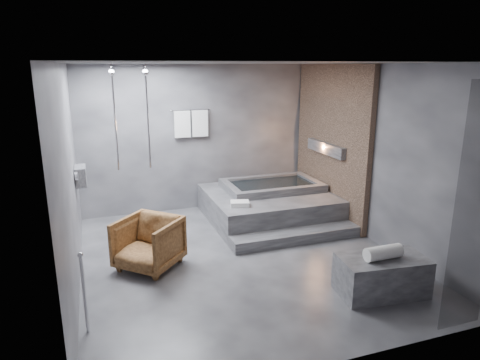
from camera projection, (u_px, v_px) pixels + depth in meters
name	position (u px, v px, depth m)	size (l,w,h in m)	color
room	(261.00, 139.00, 6.26)	(5.00, 5.04, 2.82)	#2D2D30
tub_deck	(268.00, 205.00, 7.95)	(2.20, 2.00, 0.50)	#323235
tub_step	(296.00, 236.00, 6.92)	(2.20, 0.36, 0.18)	#323235
concrete_bench	(382.00, 275.00, 5.32)	(1.07, 0.59, 0.48)	#333335
driftwood_chair	(149.00, 243.00, 5.98)	(0.77, 0.80, 0.72)	#422510
rolled_towel	(383.00, 253.00, 5.20)	(0.17, 0.17, 0.48)	white
deck_towel	(240.00, 204.00, 7.12)	(0.30, 0.22, 0.08)	silver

